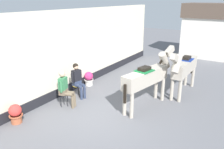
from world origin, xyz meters
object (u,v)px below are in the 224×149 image
saddled_horse_near (148,77)px  flower_planter_nearest (16,113)px  spare_stool_white (143,73)px  seated_visitor_near (65,87)px  saddled_horse_far (184,67)px  seated_visitor_far (77,79)px  flower_planter_farthest (89,78)px

saddled_horse_near → flower_planter_nearest: saddled_horse_near is taller
saddled_horse_near → spare_stool_white: (-1.24, 2.42, -0.76)m
saddled_horse_near → spare_stool_white: size_ratio=6.44×
seated_visitor_near → saddled_horse_far: bearing=46.0°
seated_visitor_far → flower_planter_farthest: 1.39m
flower_planter_nearest → seated_visitor_far: bearing=82.3°
seated_visitor_far → saddled_horse_near: 2.82m
seated_visitor_far → saddled_horse_near: size_ratio=0.47×
flower_planter_farthest → spare_stool_white: flower_planter_farthest is taller
seated_visitor_far → spare_stool_white: seated_visitor_far is taller
saddled_horse_near → flower_planter_nearest: bearing=-132.6°
seated_visitor_far → spare_stool_white: bearing=64.6°
flower_planter_nearest → spare_stool_white: bearing=72.3°
seated_visitor_far → saddled_horse_far: 4.33m
saddled_horse_far → flower_planter_nearest: size_ratio=4.68×
flower_planter_farthest → spare_stool_white: bearing=44.6°
seated_visitor_near → saddled_horse_near: 3.03m
seated_visitor_far → flower_planter_farthest: bearing=107.8°
seated_visitor_far → saddled_horse_near: bearing=14.1°
seated_visitor_near → flower_planter_farthest: 2.30m
seated_visitor_near → flower_planter_farthest: size_ratio=2.17×
saddled_horse_near → flower_planter_farthest: 3.27m
seated_visitor_far → flower_planter_farthest: (-0.40, 1.25, -0.44)m
seated_visitor_far → spare_stool_white: 3.45m
seated_visitor_far → flower_planter_farthest: seated_visitor_far is taller
saddled_horse_far → seated_visitor_far: bearing=-144.3°
seated_visitor_far → saddled_horse_far: size_ratio=0.46×
flower_planter_nearest → flower_planter_farthest: (-0.04, 3.91, 0.00)m
saddled_horse_far → spare_stool_white: 2.24m
seated_visitor_near → seated_visitor_far: same height
seated_visitor_far → saddled_horse_near: (2.71, 0.68, 0.38)m
saddled_horse_far → spare_stool_white: size_ratio=6.52×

